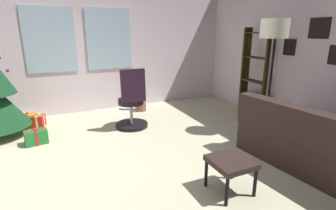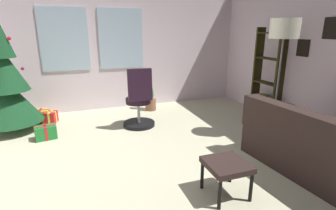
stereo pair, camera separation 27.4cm
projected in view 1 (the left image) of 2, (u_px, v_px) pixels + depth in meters
The scene contains 12 objects.
ground_plane at pixel (157, 176), 3.12m from camera, with size 5.49×5.70×0.10m, color beige.
wall_back_with_windows at pixel (101, 45), 5.24m from camera, with size 5.49×0.12×2.67m.
wall_right_with_frames at pixel (328, 52), 3.86m from camera, with size 0.12×5.70×2.67m.
couch at pixel (330, 147), 3.10m from camera, with size 1.66×1.90×0.81m.
footstool at pixel (231, 164), 2.66m from camera, with size 0.41×0.42×0.37m.
gift_box_red at pixel (39, 121), 4.53m from camera, with size 0.24×0.25×0.22m.
gift_box_green at pixel (36, 137), 3.85m from camera, with size 0.34×0.24×0.22m.
gift_box_gold at pixel (28, 120), 4.52m from camera, with size 0.27×0.22×0.25m.
office_chair at pixel (132, 105), 4.40m from camera, with size 0.56×0.56×1.05m.
bookshelf at pixel (255, 79), 4.93m from camera, with size 0.18×0.64×1.70m.
floor_lamp at pixel (274, 35), 3.84m from camera, with size 0.42×0.42×1.81m.
potted_plant at pixel (138, 96), 5.40m from camera, with size 0.36×0.32×0.68m.
Camera 1 is at (-1.04, -2.55, 1.66)m, focal length 27.48 mm.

